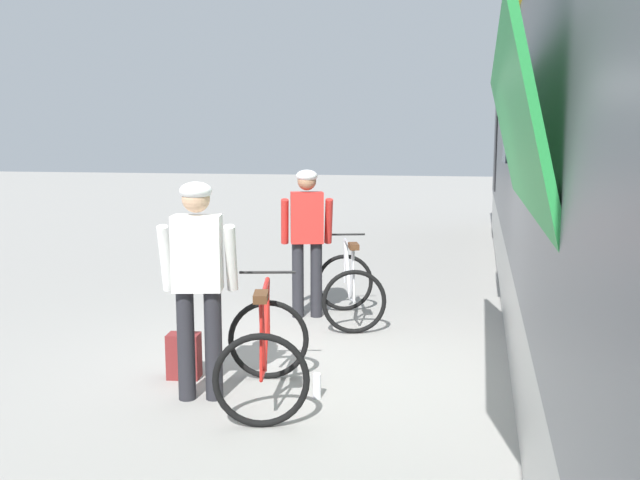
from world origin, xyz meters
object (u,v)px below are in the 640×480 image
cyclist_near_in_red (307,230)px  bicycle_far_red (265,353)px  backpack_on_platform (184,356)px  bicycle_near_silver (349,288)px  water_bottle_near_the_bikes (317,386)px  cyclist_far_in_white (198,271)px

cyclist_near_in_red → bicycle_far_red: size_ratio=1.45×
backpack_on_platform → bicycle_near_silver: bearing=55.4°
backpack_on_platform → water_bottle_near_the_bikes: (1.26, -0.19, -0.10)m
bicycle_far_red → backpack_on_platform: size_ratio=3.04×
bicycle_near_silver → backpack_on_platform: 2.45m
bicycle_near_silver → bicycle_far_red: size_ratio=1.01×
water_bottle_near_the_bikes → bicycle_near_silver: bearing=94.9°
bicycle_far_red → water_bottle_near_the_bikes: bicycle_far_red is taller
bicycle_far_red → water_bottle_near_the_bikes: bearing=21.7°
bicycle_near_silver → bicycle_far_red: (-0.18, -2.55, 0.00)m
cyclist_near_in_red → bicycle_far_red: bearing=-82.5°
cyclist_far_in_white → bicycle_near_silver: cyclist_far_in_white is taller
cyclist_near_in_red → water_bottle_near_the_bikes: cyclist_near_in_red is taller
water_bottle_near_the_bikes → cyclist_far_in_white: bearing=-165.9°
backpack_on_platform → water_bottle_near_the_bikes: backpack_on_platform is taller
cyclist_far_in_white → cyclist_near_in_red: bearing=86.3°
cyclist_far_in_white → bicycle_far_red: size_ratio=1.45×
bicycle_far_red → water_bottle_near_the_bikes: size_ratio=5.87×
bicycle_near_silver → water_bottle_near_the_bikes: size_ratio=5.95×
water_bottle_near_the_bikes → cyclist_near_in_red: bearing=106.5°
backpack_on_platform → cyclist_far_in_white: bearing=-59.9°
backpack_on_platform → bicycle_far_red: bearing=-30.8°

